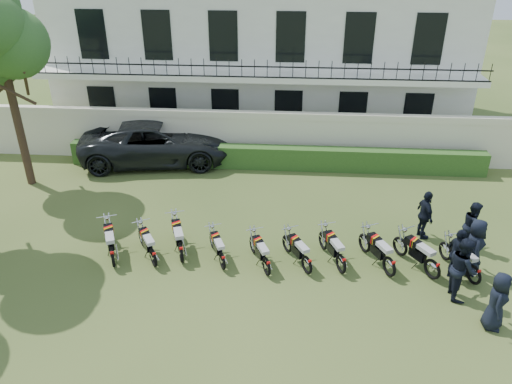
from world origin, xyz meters
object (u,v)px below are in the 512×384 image
at_px(officer_5, 425,215).
at_px(officer_3, 474,247).
at_px(motorcycle_5, 307,261).
at_px(officer_2, 457,255).
at_px(motorcycle_0, 112,253).
at_px(motorcycle_7, 390,262).
at_px(motorcycle_4, 267,263).
at_px(motorcycle_8, 433,265).
at_px(motorcycle_2, 181,248).
at_px(motorcycle_3, 222,257).
at_px(motorcycle_9, 475,271).
at_px(suv, 157,142).
at_px(officer_4, 473,225).
at_px(motorcycle_1, 153,254).
at_px(motorcycle_6, 341,260).
at_px(officer_1, 462,268).

bearing_deg(officer_5, officer_3, -162.55).
relative_size(motorcycle_5, officer_2, 0.97).
relative_size(motorcycle_0, motorcycle_7, 1.03).
height_order(motorcycle_4, motorcycle_8, motorcycle_8).
distance_m(motorcycle_2, motorcycle_3, 1.37).
height_order(motorcycle_2, motorcycle_9, motorcycle_2).
bearing_deg(motorcycle_3, suv, 93.66).
distance_m(motorcycle_0, motorcycle_8, 9.71).
height_order(motorcycle_4, motorcycle_9, motorcycle_9).
height_order(motorcycle_3, officer_2, officer_2).
distance_m(motorcycle_2, suv, 8.03).
height_order(officer_3, officer_4, officer_3).
height_order(motorcycle_0, motorcycle_1, motorcycle_0).
bearing_deg(suv, officer_4, -125.67).
xyz_separation_m(motorcycle_1, officer_5, (8.68, 2.33, 0.39)).
distance_m(motorcycle_6, officer_3, 3.97).
relative_size(motorcycle_7, motorcycle_9, 1.04).
bearing_deg(motorcycle_0, motorcycle_6, -21.33).
xyz_separation_m(motorcycle_7, suv, (-9.01, 7.83, 0.42)).
bearing_deg(motorcycle_2, motorcycle_8, -21.35).
height_order(motorcycle_3, suv, suv).
xyz_separation_m(motorcycle_4, officer_3, (6.18, 0.62, 0.46)).
relative_size(motorcycle_0, officer_2, 1.11).
bearing_deg(officer_5, officer_1, 175.45).
distance_m(motorcycle_5, officer_1, 4.37).
bearing_deg(motorcycle_4, motorcycle_3, 148.60).
xyz_separation_m(motorcycle_7, officer_3, (2.50, 0.40, 0.41)).
distance_m(motorcycle_1, motorcycle_2, 0.86).
relative_size(motorcycle_0, motorcycle_1, 1.15).
distance_m(motorcycle_1, motorcycle_4, 3.53).
relative_size(officer_1, officer_3, 1.04).
height_order(motorcycle_2, officer_2, officer_2).
height_order(motorcycle_9, officer_3, officer_3).
xyz_separation_m(motorcycle_6, motorcycle_8, (2.69, -0.08, 0.02)).
bearing_deg(officer_2, motorcycle_2, 83.02).
relative_size(motorcycle_0, officer_3, 1.05).
bearing_deg(motorcycle_6, motorcycle_8, -22.88).
xyz_separation_m(motorcycle_2, officer_4, (9.29, 1.53, 0.32)).
height_order(motorcycle_7, officer_4, officer_4).
xyz_separation_m(motorcycle_3, motorcycle_6, (3.62, 0.08, 0.05)).
height_order(officer_2, officer_5, officer_5).
bearing_deg(motorcycle_1, motorcycle_0, 152.89).
distance_m(motorcycle_1, officer_3, 9.72).
distance_m(suv, officer_5, 11.87).
height_order(motorcycle_3, officer_1, officer_1).
bearing_deg(officer_4, motorcycle_2, 115.70).
distance_m(officer_1, officer_4, 2.74).
bearing_deg(motorcycle_3, motorcycle_6, -21.80).
distance_m(motorcycle_8, officer_5, 2.35).
bearing_deg(motorcycle_2, motorcycle_3, -31.04).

